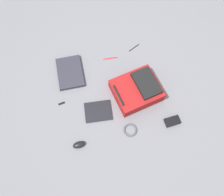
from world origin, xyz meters
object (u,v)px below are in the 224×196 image
at_px(power_brick, 172,121).
at_px(laptop, 70,72).
at_px(usb_stick, 62,103).
at_px(pen_black, 110,58).
at_px(backpack, 137,90).
at_px(cable_coil, 130,130).
at_px(computer_mouse, 79,145).
at_px(book_blue, 98,111).
at_px(pen_blue, 134,47).

bearing_deg(power_brick, laptop, 42.10).
bearing_deg(usb_stick, pen_black, -63.32).
bearing_deg(backpack, laptop, 51.34).
height_order(cable_coil, usb_stick, cable_coil).
bearing_deg(cable_coil, computer_mouse, 86.12).
bearing_deg(usb_stick, computer_mouse, -174.89).
bearing_deg(cable_coil, pen_black, -6.91).
height_order(computer_mouse, cable_coil, computer_mouse).
distance_m(book_blue, computer_mouse, 0.34).
xyz_separation_m(pen_black, pen_blue, (0.03, -0.27, -0.00)).
height_order(cable_coil, pen_blue, cable_coil).
height_order(computer_mouse, power_brick, computer_mouse).
distance_m(backpack, computer_mouse, 0.70).
bearing_deg(usb_stick, power_brick, -120.32).
distance_m(pen_black, usb_stick, 0.65).
distance_m(laptop, usb_stick, 0.32).
bearing_deg(power_brick, pen_black, 19.72).
bearing_deg(power_brick, book_blue, 61.32).
relative_size(book_blue, pen_blue, 2.08).
xyz_separation_m(cable_coil, pen_blue, (0.77, -0.36, -0.00)).
bearing_deg(cable_coil, pen_blue, -24.84).
bearing_deg(book_blue, computer_mouse, 132.46).
bearing_deg(usb_stick, cable_coil, -132.47).
distance_m(cable_coil, usb_stick, 0.66).
xyz_separation_m(backpack, power_brick, (-0.36, -0.19, -0.05)).
height_order(book_blue, power_brick, power_brick).
bearing_deg(pen_blue, pen_black, 96.85).
distance_m(backpack, usb_stick, 0.69).
distance_m(backpack, book_blue, 0.40).
height_order(backpack, power_brick, backpack).
bearing_deg(pen_black, backpack, -167.14).
bearing_deg(laptop, computer_mouse, 169.66).
bearing_deg(book_blue, pen_blue, -47.53).
xyz_separation_m(backpack, cable_coil, (-0.31, 0.19, -0.06)).
distance_m(computer_mouse, pen_black, 0.89).
relative_size(computer_mouse, pen_black, 0.77).
relative_size(laptop, pen_black, 2.66).
distance_m(backpack, power_brick, 0.41).
distance_m(computer_mouse, usb_stick, 0.42).
xyz_separation_m(backpack, computer_mouse, (-0.28, 0.64, -0.05)).
bearing_deg(laptop, book_blue, -164.96).
xyz_separation_m(pen_blue, usb_stick, (-0.32, 0.84, -0.00)).
bearing_deg(book_blue, usb_stick, 56.55).
relative_size(laptop, cable_coil, 3.10).
bearing_deg(cable_coil, laptop, 24.43).
distance_m(cable_coil, pen_blue, 0.85).
height_order(pen_blue, usb_stick, same).
distance_m(book_blue, cable_coil, 0.33).
bearing_deg(pen_blue, cable_coil, 155.16).
xyz_separation_m(laptop, cable_coil, (-0.72, -0.33, -0.01)).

